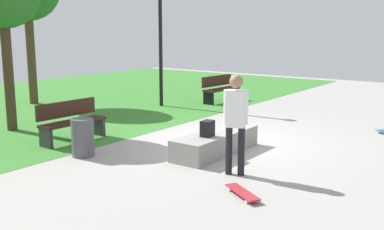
{
  "coord_description": "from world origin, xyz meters",
  "views": [
    {
      "loc": [
        -8.67,
        -5.4,
        2.57
      ],
      "look_at": [
        -0.94,
        0.24,
        0.73
      ],
      "focal_mm": 42.92,
      "sensor_mm": 36.0,
      "label": 1
    }
  ],
  "objects_px": {
    "park_bench_center_lawn": "(71,120)",
    "skateboard_by_ledge": "(242,192)",
    "skater_performing_trick": "(236,117)",
    "park_bench_by_oak": "(220,88)",
    "concrete_ledge": "(216,143)",
    "lamp_post": "(160,25)",
    "trash_bin": "(83,138)",
    "backpack_on_ledge": "(207,129)"
  },
  "relations": [
    {
      "from": "park_bench_center_lawn",
      "to": "park_bench_by_oak",
      "type": "distance_m",
      "value": 6.75
    },
    {
      "from": "skater_performing_trick",
      "to": "lamp_post",
      "type": "bearing_deg",
      "value": 49.94
    },
    {
      "from": "concrete_ledge",
      "to": "skateboard_by_ledge",
      "type": "relative_size",
      "value": 2.88
    },
    {
      "from": "skateboard_by_ledge",
      "to": "park_bench_by_oak",
      "type": "xyz_separation_m",
      "value": [
        7.5,
        5.23,
        0.42
      ]
    },
    {
      "from": "skater_performing_trick",
      "to": "backpack_on_ledge",
      "type": "bearing_deg",
      "value": 58.71
    },
    {
      "from": "park_bench_by_oak",
      "to": "concrete_ledge",
      "type": "bearing_deg",
      "value": -148.02
    },
    {
      "from": "lamp_post",
      "to": "concrete_ledge",
      "type": "bearing_deg",
      "value": -129.23
    },
    {
      "from": "skater_performing_trick",
      "to": "lamp_post",
      "type": "relative_size",
      "value": 0.41
    },
    {
      "from": "trash_bin",
      "to": "concrete_ledge",
      "type": "bearing_deg",
      "value": -48.76
    },
    {
      "from": "concrete_ledge",
      "to": "park_bench_center_lawn",
      "type": "xyz_separation_m",
      "value": [
        -1.09,
        3.23,
        0.26
      ]
    },
    {
      "from": "park_bench_center_lawn",
      "to": "skateboard_by_ledge",
      "type": "bearing_deg",
      "value": -98.74
    },
    {
      "from": "backpack_on_ledge",
      "to": "lamp_post",
      "type": "height_order",
      "value": "lamp_post"
    },
    {
      "from": "concrete_ledge",
      "to": "trash_bin",
      "type": "xyz_separation_m",
      "value": [
        -1.79,
        2.04,
        0.17
      ]
    },
    {
      "from": "skater_performing_trick",
      "to": "trash_bin",
      "type": "height_order",
      "value": "skater_performing_trick"
    },
    {
      "from": "concrete_ledge",
      "to": "trash_bin",
      "type": "height_order",
      "value": "trash_bin"
    },
    {
      "from": "skater_performing_trick",
      "to": "park_bench_center_lawn",
      "type": "height_order",
      "value": "skater_performing_trick"
    },
    {
      "from": "park_bench_center_lawn",
      "to": "backpack_on_ledge",
      "type": "bearing_deg",
      "value": -77.87
    },
    {
      "from": "trash_bin",
      "to": "park_bench_by_oak",
      "type": "bearing_deg",
      "value": 11.34
    },
    {
      "from": "concrete_ledge",
      "to": "skateboard_by_ledge",
      "type": "bearing_deg",
      "value": -137.43
    },
    {
      "from": "backpack_on_ledge",
      "to": "trash_bin",
      "type": "height_order",
      "value": "trash_bin"
    },
    {
      "from": "lamp_post",
      "to": "backpack_on_ledge",
      "type": "bearing_deg",
      "value": -131.69
    },
    {
      "from": "skateboard_by_ledge",
      "to": "park_bench_by_oak",
      "type": "distance_m",
      "value": 9.15
    },
    {
      "from": "park_bench_center_lawn",
      "to": "lamp_post",
      "type": "distance_m",
      "value": 5.52
    },
    {
      "from": "park_bench_center_lawn",
      "to": "trash_bin",
      "type": "relative_size",
      "value": 2.09
    },
    {
      "from": "concrete_ledge",
      "to": "park_bench_center_lawn",
      "type": "relative_size",
      "value": 1.4
    },
    {
      "from": "backpack_on_ledge",
      "to": "lamp_post",
      "type": "distance_m",
      "value": 6.61
    },
    {
      "from": "backpack_on_ledge",
      "to": "skater_performing_trick",
      "type": "bearing_deg",
      "value": 53.11
    },
    {
      "from": "skateboard_by_ledge",
      "to": "backpack_on_ledge",
      "type": "bearing_deg",
      "value": 48.47
    },
    {
      "from": "park_bench_by_oak",
      "to": "lamp_post",
      "type": "relative_size",
      "value": 0.37
    },
    {
      "from": "park_bench_by_oak",
      "to": "trash_bin",
      "type": "xyz_separation_m",
      "value": [
        -7.43,
        -1.49,
        -0.1
      ]
    },
    {
      "from": "backpack_on_ledge",
      "to": "skater_performing_trick",
      "type": "height_order",
      "value": "skater_performing_trick"
    },
    {
      "from": "concrete_ledge",
      "to": "trash_bin",
      "type": "relative_size",
      "value": 2.94
    },
    {
      "from": "skater_performing_trick",
      "to": "skateboard_by_ledge",
      "type": "xyz_separation_m",
      "value": [
        -0.85,
        -0.65,
        -0.98
      ]
    },
    {
      "from": "skateboard_by_ledge",
      "to": "trash_bin",
      "type": "relative_size",
      "value": 1.02
    },
    {
      "from": "park_bench_center_lawn",
      "to": "lamp_post",
      "type": "height_order",
      "value": "lamp_post"
    },
    {
      "from": "park_bench_center_lawn",
      "to": "lamp_post",
      "type": "bearing_deg",
      "value": 16.13
    },
    {
      "from": "lamp_post",
      "to": "trash_bin",
      "type": "xyz_separation_m",
      "value": [
        -5.58,
        -2.61,
        -2.26
      ]
    },
    {
      "from": "park_bench_by_oak",
      "to": "lamp_post",
      "type": "xyz_separation_m",
      "value": [
        -1.86,
        1.12,
        2.16
      ]
    },
    {
      "from": "trash_bin",
      "to": "lamp_post",
      "type": "bearing_deg",
      "value": 25.06
    },
    {
      "from": "backpack_on_ledge",
      "to": "park_bench_center_lawn",
      "type": "bearing_deg",
      "value": -83.47
    },
    {
      "from": "skater_performing_trick",
      "to": "trash_bin",
      "type": "relative_size",
      "value": 2.3
    },
    {
      "from": "concrete_ledge",
      "to": "skateboard_by_ledge",
      "type": "height_order",
      "value": "concrete_ledge"
    }
  ]
}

